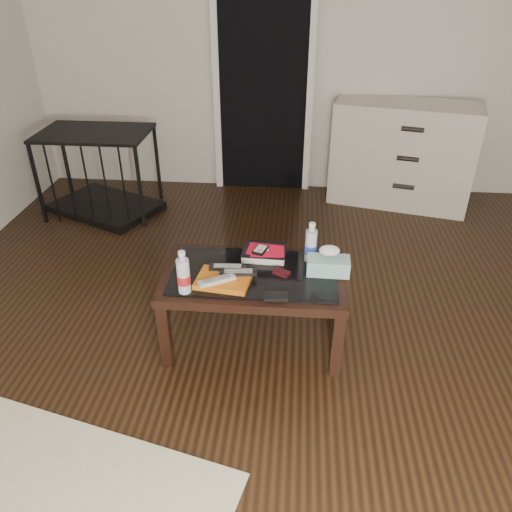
{
  "coord_description": "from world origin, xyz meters",
  "views": [
    {
      "loc": [
        -0.07,
        -2.12,
        1.95
      ],
      "look_at": [
        -0.27,
        0.2,
        0.55
      ],
      "focal_mm": 35.0,
      "sensor_mm": 36.0,
      "label": 1
    }
  ],
  "objects_px": {
    "coffee_table": "(254,282)",
    "water_bottle_left": "(183,272)",
    "textbook": "(264,253)",
    "water_bottle_right": "(311,242)",
    "dresser": "(402,154)",
    "pet_crate": "(103,186)",
    "tissue_box": "(328,266)"
  },
  "relations": [
    {
      "from": "coffee_table",
      "to": "tissue_box",
      "type": "bearing_deg",
      "value": 3.98
    },
    {
      "from": "textbook",
      "to": "dresser",
      "type": "bearing_deg",
      "value": 62.0
    },
    {
      "from": "tissue_box",
      "to": "coffee_table",
      "type": "bearing_deg",
      "value": -174.89
    },
    {
      "from": "coffee_table",
      "to": "water_bottle_right",
      "type": "height_order",
      "value": "water_bottle_right"
    },
    {
      "from": "coffee_table",
      "to": "dresser",
      "type": "distance_m",
      "value": 2.34
    },
    {
      "from": "coffee_table",
      "to": "tissue_box",
      "type": "xyz_separation_m",
      "value": [
        0.4,
        0.03,
        0.11
      ]
    },
    {
      "from": "coffee_table",
      "to": "water_bottle_right",
      "type": "relative_size",
      "value": 4.2
    },
    {
      "from": "tissue_box",
      "to": "water_bottle_right",
      "type": "bearing_deg",
      "value": 129.05
    },
    {
      "from": "textbook",
      "to": "water_bottle_left",
      "type": "height_order",
      "value": "water_bottle_left"
    },
    {
      "from": "coffee_table",
      "to": "pet_crate",
      "type": "relative_size",
      "value": 0.94
    },
    {
      "from": "dresser",
      "to": "pet_crate",
      "type": "distance_m",
      "value": 2.65
    },
    {
      "from": "dresser",
      "to": "water_bottle_right",
      "type": "xyz_separation_m",
      "value": [
        -0.82,
        -1.9,
        0.13
      ]
    },
    {
      "from": "water_bottle_left",
      "to": "dresser",
      "type": "bearing_deg",
      "value": 57.02
    },
    {
      "from": "coffee_table",
      "to": "dresser",
      "type": "height_order",
      "value": "dresser"
    },
    {
      "from": "coffee_table",
      "to": "water_bottle_left",
      "type": "xyz_separation_m",
      "value": [
        -0.34,
        -0.22,
        0.18
      ]
    },
    {
      "from": "textbook",
      "to": "pet_crate",
      "type": "bearing_deg",
      "value": 138.35
    },
    {
      "from": "pet_crate",
      "to": "tissue_box",
      "type": "relative_size",
      "value": 4.65
    },
    {
      "from": "textbook",
      "to": "water_bottle_left",
      "type": "bearing_deg",
      "value": -132.53
    },
    {
      "from": "water_bottle_left",
      "to": "textbook",
      "type": "bearing_deg",
      "value": 45.41
    },
    {
      "from": "dresser",
      "to": "pet_crate",
      "type": "bearing_deg",
      "value": -157.48
    },
    {
      "from": "coffee_table",
      "to": "dresser",
      "type": "xyz_separation_m",
      "value": [
        1.13,
        2.05,
        0.05
      ]
    },
    {
      "from": "textbook",
      "to": "tissue_box",
      "type": "xyz_separation_m",
      "value": [
        0.36,
        -0.15,
        0.02
      ]
    },
    {
      "from": "textbook",
      "to": "water_bottle_right",
      "type": "relative_size",
      "value": 1.05
    },
    {
      "from": "tissue_box",
      "to": "dresser",
      "type": "bearing_deg",
      "value": 71.32
    },
    {
      "from": "pet_crate",
      "to": "coffee_table",
      "type": "bearing_deg",
      "value": -22.89
    },
    {
      "from": "dresser",
      "to": "tissue_box",
      "type": "bearing_deg",
      "value": -96.44
    },
    {
      "from": "coffee_table",
      "to": "water_bottle_left",
      "type": "height_order",
      "value": "water_bottle_left"
    },
    {
      "from": "coffee_table",
      "to": "tissue_box",
      "type": "relative_size",
      "value": 4.35
    },
    {
      "from": "water_bottle_right",
      "to": "tissue_box",
      "type": "distance_m",
      "value": 0.17
    },
    {
      "from": "coffee_table",
      "to": "pet_crate",
      "type": "bearing_deg",
      "value": 132.25
    },
    {
      "from": "water_bottle_left",
      "to": "water_bottle_right",
      "type": "relative_size",
      "value": 1.0
    },
    {
      "from": "pet_crate",
      "to": "dresser",
      "type": "bearing_deg",
      "value": 34.01
    }
  ]
}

